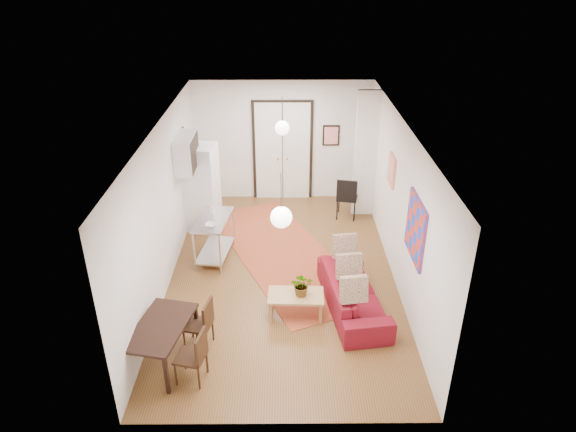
{
  "coord_description": "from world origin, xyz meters",
  "views": [
    {
      "loc": [
        0.05,
        -8.2,
        5.46
      ],
      "look_at": [
        0.11,
        -0.02,
        1.25
      ],
      "focal_mm": 32.0,
      "sensor_mm": 36.0,
      "label": 1
    }
  ],
  "objects_px": {
    "sofa": "(353,293)",
    "dining_chair_far": "(191,349)",
    "fridge": "(202,188)",
    "dining_chair_near": "(198,317)",
    "kitchen_counter": "(214,233)",
    "coffee_table": "(296,297)",
    "dining_table": "(161,330)",
    "black_side_chair": "(347,192)"
  },
  "relations": [
    {
      "from": "coffee_table",
      "to": "kitchen_counter",
      "type": "xyz_separation_m",
      "value": [
        -1.57,
        1.83,
        0.21
      ]
    },
    {
      "from": "dining_table",
      "to": "black_side_chair",
      "type": "distance_m",
      "value": 5.8
    },
    {
      "from": "dining_chair_far",
      "to": "black_side_chair",
      "type": "height_order",
      "value": "black_side_chair"
    },
    {
      "from": "kitchen_counter",
      "to": "dining_chair_near",
      "type": "xyz_separation_m",
      "value": [
        0.06,
        -2.5,
        -0.08
      ]
    },
    {
      "from": "sofa",
      "to": "kitchen_counter",
      "type": "height_order",
      "value": "kitchen_counter"
    },
    {
      "from": "black_side_chair",
      "to": "dining_table",
      "type": "bearing_deg",
      "value": 68.34
    },
    {
      "from": "kitchen_counter",
      "to": "coffee_table",
      "type": "bearing_deg",
      "value": -41.39
    },
    {
      "from": "kitchen_counter",
      "to": "fridge",
      "type": "relative_size",
      "value": 0.65
    },
    {
      "from": "black_side_chair",
      "to": "fridge",
      "type": "bearing_deg",
      "value": 21.76
    },
    {
      "from": "sofa",
      "to": "dining_table",
      "type": "height_order",
      "value": "dining_table"
    },
    {
      "from": "sofa",
      "to": "coffee_table",
      "type": "distance_m",
      "value": 1.0
    },
    {
      "from": "sofa",
      "to": "dining_table",
      "type": "relative_size",
      "value": 1.57
    },
    {
      "from": "dining_chair_far",
      "to": "coffee_table",
      "type": "bearing_deg",
      "value": 144.52
    },
    {
      "from": "coffee_table",
      "to": "dining_chair_far",
      "type": "relative_size",
      "value": 1.12
    },
    {
      "from": "fridge",
      "to": "dining_chair_far",
      "type": "distance_m",
      "value": 4.59
    },
    {
      "from": "kitchen_counter",
      "to": "dining_chair_far",
      "type": "xyz_separation_m",
      "value": [
        0.06,
        -3.2,
        -0.08
      ]
    },
    {
      "from": "kitchen_counter",
      "to": "sofa",
      "type": "bearing_deg",
      "value": -24.98
    },
    {
      "from": "kitchen_counter",
      "to": "black_side_chair",
      "type": "relative_size",
      "value": 1.23
    },
    {
      "from": "sofa",
      "to": "black_side_chair",
      "type": "distance_m",
      "value": 3.56
    },
    {
      "from": "sofa",
      "to": "dining_chair_far",
      "type": "bearing_deg",
      "value": 113.85
    },
    {
      "from": "fridge",
      "to": "dining_table",
      "type": "xyz_separation_m",
      "value": [
        -0.0,
        -4.27,
        -0.34
      ]
    },
    {
      "from": "sofa",
      "to": "kitchen_counter",
      "type": "distance_m",
      "value": 3.05
    },
    {
      "from": "sofa",
      "to": "kitchen_counter",
      "type": "relative_size",
      "value": 1.72
    },
    {
      "from": "fridge",
      "to": "dining_chair_far",
      "type": "relative_size",
      "value": 2.25
    },
    {
      "from": "dining_chair_near",
      "to": "fridge",
      "type": "bearing_deg",
      "value": -160.88
    },
    {
      "from": "dining_chair_near",
      "to": "dining_chair_far",
      "type": "relative_size",
      "value": 1.0
    },
    {
      "from": "sofa",
      "to": "kitchen_counter",
      "type": "xyz_separation_m",
      "value": [
        -2.55,
        1.65,
        0.26
      ]
    },
    {
      "from": "coffee_table",
      "to": "dining_chair_far",
      "type": "distance_m",
      "value": 2.05
    },
    {
      "from": "dining_table",
      "to": "fridge",
      "type": "bearing_deg",
      "value": 89.94
    },
    {
      "from": "coffee_table",
      "to": "dining_table",
      "type": "distance_m",
      "value": 2.28
    },
    {
      "from": "kitchen_counter",
      "to": "dining_table",
      "type": "relative_size",
      "value": 0.91
    },
    {
      "from": "coffee_table",
      "to": "fridge",
      "type": "relative_size",
      "value": 0.5
    },
    {
      "from": "fridge",
      "to": "dining_chair_far",
      "type": "bearing_deg",
      "value": -76.22
    },
    {
      "from": "coffee_table",
      "to": "dining_chair_near",
      "type": "distance_m",
      "value": 1.66
    },
    {
      "from": "dining_table",
      "to": "black_side_chair",
      "type": "height_order",
      "value": "black_side_chair"
    },
    {
      "from": "dining_chair_far",
      "to": "fridge",
      "type": "bearing_deg",
      "value": -161.92
    },
    {
      "from": "sofa",
      "to": "kitchen_counter",
      "type": "bearing_deg",
      "value": 49.02
    },
    {
      "from": "coffee_table",
      "to": "black_side_chair",
      "type": "height_order",
      "value": "black_side_chair"
    },
    {
      "from": "dining_chair_far",
      "to": "black_side_chair",
      "type": "xyz_separation_m",
      "value": [
        2.76,
        5.09,
        0.1
      ]
    },
    {
      "from": "fridge",
      "to": "dining_chair_near",
      "type": "bearing_deg",
      "value": -75.17
    },
    {
      "from": "dining_chair_near",
      "to": "black_side_chair",
      "type": "distance_m",
      "value": 5.18
    },
    {
      "from": "kitchen_counter",
      "to": "dining_table",
      "type": "xyz_separation_m",
      "value": [
        -0.41,
        -2.93,
        0.04
      ]
    }
  ]
}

